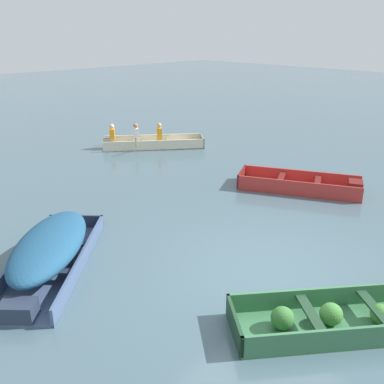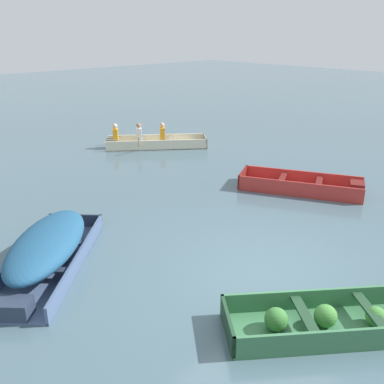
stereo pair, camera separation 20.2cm
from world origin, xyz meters
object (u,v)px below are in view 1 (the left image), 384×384
dinghy_green_foreground (345,318)px  skiff_red_near_moored (304,186)px  rowboat_cream_with_crew (147,142)px  skiff_slate_blue_mid_moored (49,249)px

dinghy_green_foreground → skiff_red_near_moored: skiff_red_near_moored is taller
skiff_red_near_moored → rowboat_cream_with_crew: (-0.19, 6.65, 0.07)m
skiff_red_near_moored → rowboat_cream_with_crew: rowboat_cream_with_crew is taller
skiff_red_near_moored → dinghy_green_foreground: bearing=-142.7°
skiff_slate_blue_mid_moored → rowboat_cream_with_crew: bearing=39.1°
rowboat_cream_with_crew → skiff_red_near_moored: bearing=-88.4°
skiff_slate_blue_mid_moored → dinghy_green_foreground: bearing=-63.3°
dinghy_green_foreground → rowboat_cream_with_crew: 11.14m
skiff_red_near_moored → skiff_slate_blue_mid_moored: size_ratio=1.03×
skiff_red_near_moored → rowboat_cream_with_crew: bearing=91.6°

